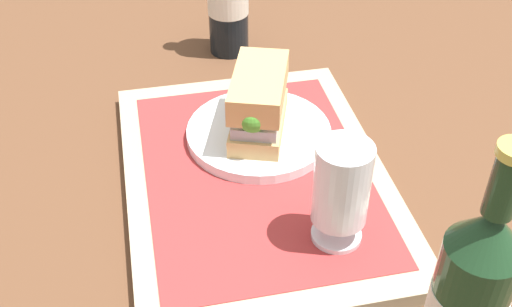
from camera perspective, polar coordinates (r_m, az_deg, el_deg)
The scene contains 7 objects.
ground_plane at distance 0.81m, azimuth 0.00°, elevation -2.77°, with size 3.00×3.00×0.00m, color brown.
tray at distance 0.80m, azimuth 0.00°, elevation -2.23°, with size 0.44×0.32×0.02m, color tan.
placemat at distance 0.79m, azimuth 0.00°, elevation -1.66°, with size 0.38×0.27×0.00m, color #9E2D2D.
plate at distance 0.84m, azimuth 0.25°, elevation 1.83°, with size 0.19×0.19×0.01m, color white.
sandwich at distance 0.81m, azimuth 0.23°, elevation 4.51°, with size 0.14×0.10×0.08m.
beer_glass at distance 0.67m, azimuth 7.60°, elevation -3.36°, with size 0.06×0.06×0.12m.
beer_bottle at distance 0.58m, azimuth 18.45°, elevation -12.07°, with size 0.07×0.07×0.27m.
Camera 1 is at (0.59, -0.12, 0.54)m, focal length 44.80 mm.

